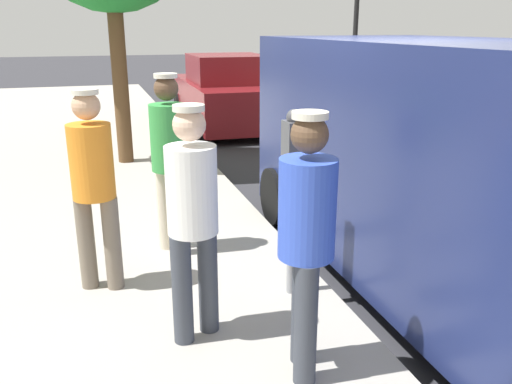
# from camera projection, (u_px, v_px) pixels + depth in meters

# --- Properties ---
(ground_plane) EXTENTS (80.00, 80.00, 0.00)m
(ground_plane) POSITION_uv_depth(u_px,v_px,m) (375.00, 245.00, 5.68)
(ground_plane) COLOR #2D2D33
(sidewalk_slab) EXTENTS (5.00, 32.00, 0.15)m
(sidewalk_slab) POSITION_uv_depth(u_px,v_px,m) (25.00, 285.00, 4.66)
(sidewalk_slab) COLOR #9E998E
(sidewalk_slab) RESTS_ON ground
(parking_meter_near) EXTENTS (0.14, 0.18, 1.52)m
(parking_meter_near) POSITION_uv_depth(u_px,v_px,m) (293.00, 172.00, 4.07)
(parking_meter_near) COLOR gray
(parking_meter_near) RESTS_ON sidewalk_slab
(pedestrian_in_blue) EXTENTS (0.34, 0.35, 1.66)m
(pedestrian_in_blue) POSITION_uv_depth(u_px,v_px,m) (307.00, 232.00, 3.10)
(pedestrian_in_blue) COLOR #383D47
(pedestrian_in_blue) RESTS_ON sidewalk_slab
(pedestrian_in_green) EXTENTS (0.34, 0.34, 1.71)m
(pedestrian_in_green) POSITION_uv_depth(u_px,v_px,m) (169.00, 153.00, 4.89)
(pedestrian_in_green) COLOR beige
(pedestrian_in_green) RESTS_ON sidewalk_slab
(pedestrian_in_white) EXTENTS (0.34, 0.34, 1.64)m
(pedestrian_in_white) POSITION_uv_depth(u_px,v_px,m) (192.00, 211.00, 3.49)
(pedestrian_in_white) COLOR #383D47
(pedestrian_in_white) RESTS_ON sidewalk_slab
(pedestrian_in_orange) EXTENTS (0.35, 0.34, 1.66)m
(pedestrian_in_orange) POSITION_uv_depth(u_px,v_px,m) (93.00, 179.00, 4.18)
(pedestrian_in_orange) COLOR #726656
(pedestrian_in_orange) RESTS_ON sidewalk_slab
(parked_van) EXTENTS (2.15, 5.21, 2.15)m
(parked_van) POSITION_uv_depth(u_px,v_px,m) (467.00, 165.00, 4.38)
(parked_van) COLOR navy
(parked_van) RESTS_ON ground
(parked_sedan_behind) EXTENTS (2.05, 4.45, 1.65)m
(parked_sedan_behind) POSITION_uv_depth(u_px,v_px,m) (226.00, 95.00, 12.11)
(parked_sedan_behind) COLOR maroon
(parked_sedan_behind) RESTS_ON ground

